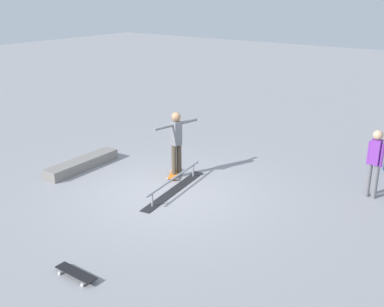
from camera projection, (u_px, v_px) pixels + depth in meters
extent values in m
plane|color=gray|center=(169.00, 193.00, 10.58)|extent=(60.00, 60.00, 0.00)
cube|color=black|center=(174.00, 190.00, 10.73)|extent=(2.53, 0.63, 0.01)
cylinder|color=gray|center=(193.00, 171.00, 11.47)|extent=(0.04, 0.04, 0.31)
cylinder|color=gray|center=(152.00, 200.00, 9.88)|extent=(0.04, 0.04, 0.31)
cylinder|color=gray|center=(174.00, 178.00, 10.63)|extent=(2.34, 0.42, 0.05)
cube|color=gray|center=(82.00, 164.00, 12.01)|extent=(2.18, 0.51, 0.26)
cylinder|color=brown|center=(179.00, 160.00, 11.45)|extent=(0.14, 0.14, 0.82)
cylinder|color=brown|center=(174.00, 162.00, 11.35)|extent=(0.14, 0.14, 0.82)
cube|color=slate|center=(176.00, 133.00, 11.17)|extent=(0.25, 0.23, 0.58)
sphere|color=#A87A56|center=(176.00, 117.00, 11.04)|extent=(0.22, 0.22, 0.22)
cylinder|color=slate|center=(188.00, 121.00, 11.34)|extent=(0.55, 0.18, 0.08)
cylinder|color=slate|center=(164.00, 127.00, 10.86)|extent=(0.55, 0.18, 0.08)
cube|color=orange|center=(174.00, 173.00, 11.56)|extent=(0.80, 0.56, 0.02)
cylinder|color=white|center=(172.00, 170.00, 11.85)|extent=(0.06, 0.05, 0.05)
cylinder|color=white|center=(181.00, 171.00, 11.82)|extent=(0.06, 0.05, 0.05)
cylinder|color=white|center=(168.00, 179.00, 11.34)|extent=(0.06, 0.05, 0.05)
cylinder|color=white|center=(177.00, 179.00, 11.31)|extent=(0.06, 0.05, 0.05)
cylinder|color=slate|center=(375.00, 182.00, 10.23)|extent=(0.12, 0.12, 0.78)
cylinder|color=slate|center=(368.00, 180.00, 10.32)|extent=(0.12, 0.12, 0.78)
cube|color=purple|center=(376.00, 152.00, 10.05)|extent=(0.19, 0.22, 0.55)
sphere|color=tan|center=(378.00, 135.00, 9.93)|extent=(0.21, 0.21, 0.21)
cylinder|color=purple|center=(382.00, 156.00, 9.99)|extent=(0.08, 0.08, 0.52)
cylinder|color=purple|center=(369.00, 153.00, 10.15)|extent=(0.08, 0.08, 0.52)
cube|color=black|center=(76.00, 273.00, 7.48)|extent=(0.20, 0.80, 0.02)
cylinder|color=white|center=(93.00, 278.00, 7.44)|extent=(0.03, 0.05, 0.05)
cylinder|color=white|center=(82.00, 285.00, 7.26)|extent=(0.03, 0.05, 0.05)
cylinder|color=white|center=(71.00, 267.00, 7.74)|extent=(0.03, 0.05, 0.05)
cylinder|color=white|center=(59.00, 273.00, 7.57)|extent=(0.03, 0.05, 0.05)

